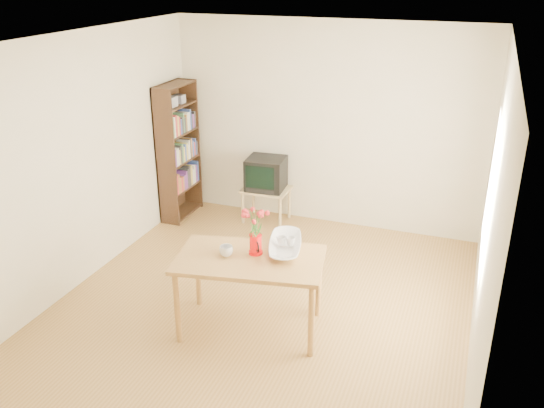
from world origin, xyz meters
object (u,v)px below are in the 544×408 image
at_px(bowl, 285,228).
at_px(table, 250,266).
at_px(television, 266,173).
at_px(pitcher, 256,245).
at_px(mug, 226,251).

bearing_deg(bowl, table, -130.62).
bearing_deg(bowl, television, 115.15).
height_order(table, bowl, bowl).
relative_size(table, bowl, 3.23).
distance_m(table, pitcher, 0.20).
relative_size(pitcher, bowl, 0.44).
relative_size(table, mug, 11.52).
xyz_separation_m(table, television, (-0.74, 2.37, 0.01)).
bearing_deg(pitcher, mug, 174.87).
height_order(pitcher, mug, pitcher).
relative_size(pitcher, mug, 1.56).
bearing_deg(mug, table, 166.80).
xyz_separation_m(mug, television, (-0.52, 2.40, -0.13)).
xyz_separation_m(mug, bowl, (0.45, 0.32, 0.16)).
height_order(table, mug, mug).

